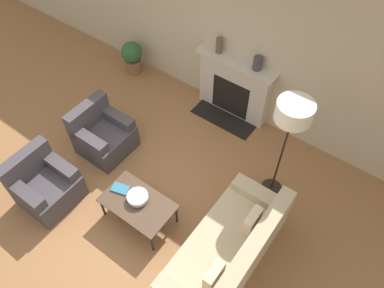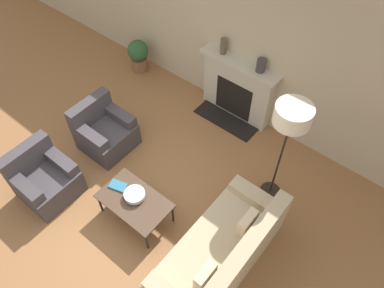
{
  "view_description": "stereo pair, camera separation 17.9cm",
  "coord_description": "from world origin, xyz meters",
  "views": [
    {
      "loc": [
        2.4,
        -1.73,
        4.93
      ],
      "look_at": [
        0.24,
        1.22,
        0.45
      ],
      "focal_mm": 35.0,
      "sensor_mm": 36.0,
      "label": 1
    },
    {
      "loc": [
        2.54,
        -1.62,
        4.93
      ],
      "look_at": [
        0.24,
        1.22,
        0.45
      ],
      "focal_mm": 35.0,
      "sensor_mm": 36.0,
      "label": 2
    }
  ],
  "objects": [
    {
      "name": "bowl",
      "position": [
        0.21,
        -0.01,
        0.48
      ],
      "size": [
        0.3,
        0.3,
        0.09
      ],
      "color": "silver",
      "rests_on": "coffee_table"
    },
    {
      "name": "ground_plane",
      "position": [
        0.0,
        0.0,
        0.0
      ],
      "size": [
        18.0,
        18.0,
        0.0
      ],
      "primitive_type": "plane",
      "color": "#99663D"
    },
    {
      "name": "mantel_vase_center_left",
      "position": [
        0.49,
        2.59,
        1.25
      ],
      "size": [
        0.15,
        0.15,
        0.22
      ],
      "color": "#3D383D",
      "rests_on": "fireplace"
    },
    {
      "name": "armchair_near",
      "position": [
        -1.11,
        -0.59,
        0.32
      ],
      "size": [
        0.78,
        0.78,
        0.84
      ],
      "rotation": [
        0.0,
        0.0,
        1.57
      ],
      "color": "#423D42",
      "rests_on": "ground_plane"
    },
    {
      "name": "armchair_far",
      "position": [
        -1.11,
        0.6,
        0.32
      ],
      "size": [
        0.78,
        0.78,
        0.84
      ],
      "rotation": [
        0.0,
        0.0,
        1.57
      ],
      "color": "#423D42",
      "rests_on": "ground_plane"
    },
    {
      "name": "mantel_vase_left",
      "position": [
        -0.22,
        2.59,
        1.27
      ],
      "size": [
        0.11,
        0.11,
        0.27
      ],
      "color": "brown",
      "rests_on": "fireplace"
    },
    {
      "name": "potted_plant",
      "position": [
        -2.05,
        2.37,
        0.36
      ],
      "size": [
        0.41,
        0.41,
        0.66
      ],
      "color": "brown",
      "rests_on": "ground_plane"
    },
    {
      "name": "couch",
      "position": [
        1.61,
        0.13,
        0.31
      ],
      "size": [
        0.88,
        1.96,
        0.83
      ],
      "rotation": [
        0.0,
        0.0,
        -1.57
      ],
      "color": "tan",
      "rests_on": "ground_plane"
    },
    {
      "name": "fireplace",
      "position": [
        0.14,
        2.57,
        0.55
      ],
      "size": [
        1.42,
        0.59,
        1.14
      ],
      "color": "beige",
      "rests_on": "ground_plane"
    },
    {
      "name": "wall_back",
      "position": [
        0.0,
        2.72,
        1.45
      ],
      "size": [
        18.0,
        0.06,
        2.9
      ],
      "color": "#BCAD8E",
      "rests_on": "ground_plane"
    },
    {
      "name": "floor_lamp",
      "position": [
        1.54,
        1.53,
        1.6
      ],
      "size": [
        0.47,
        0.47,
        1.83
      ],
      "color": "black",
      "rests_on": "ground_plane"
    },
    {
      "name": "coffee_table",
      "position": [
        0.24,
        -0.06,
        0.4
      ],
      "size": [
        1.01,
        0.62,
        0.43
      ],
      "color": "#4C3828",
      "rests_on": "ground_plane"
    },
    {
      "name": "book",
      "position": [
        -0.1,
        -0.03,
        0.44
      ],
      "size": [
        0.28,
        0.21,
        0.02
      ],
      "rotation": [
        0.0,
        0.0,
        0.27
      ],
      "color": "teal",
      "rests_on": "coffee_table"
    }
  ]
}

